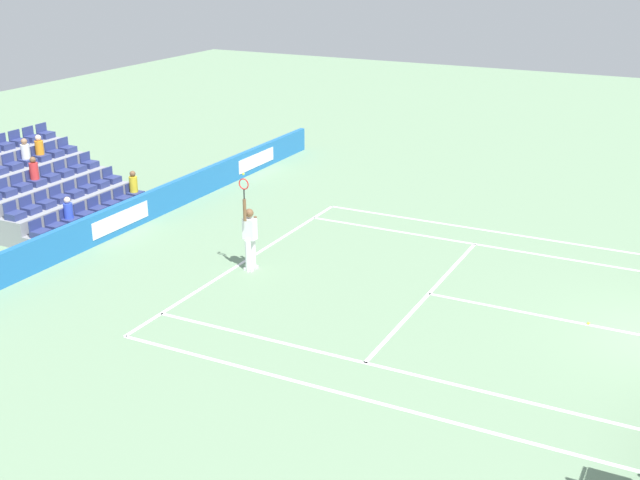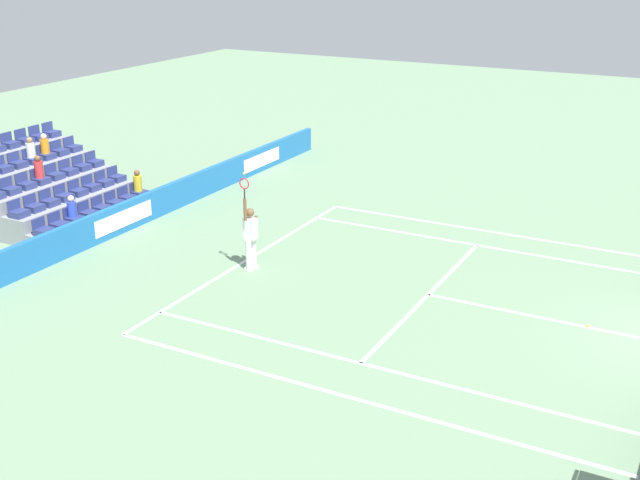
# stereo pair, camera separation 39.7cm
# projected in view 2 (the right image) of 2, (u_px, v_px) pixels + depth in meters

# --- Properties ---
(line_baseline) EXTENTS (10.97, 0.10, 0.01)m
(line_baseline) POSITION_uv_depth(u_px,v_px,m) (250.00, 258.00, 23.35)
(line_baseline) COLOR white
(line_baseline) RESTS_ON ground
(line_service) EXTENTS (8.23, 0.10, 0.01)m
(line_service) POSITION_uv_depth(u_px,v_px,m) (428.00, 295.00, 20.93)
(line_service) COLOR white
(line_service) RESTS_ON ground
(line_centre_service) EXTENTS (0.10, 6.40, 0.01)m
(line_centre_service) POSITION_uv_depth(u_px,v_px,m) (553.00, 320.00, 19.52)
(line_centre_service) COLOR white
(line_centre_service) RESTS_ON ground
(line_singles_sideline_left) EXTENTS (0.10, 11.89, 0.01)m
(line_singles_sideline_left) POSITION_uv_depth(u_px,v_px,m) (380.00, 368.00, 17.32)
(line_singles_sideline_left) COLOR white
(line_singles_sideline_left) RESTS_ON ground
(line_singles_sideline_right) EXTENTS (0.10, 11.89, 0.01)m
(line_singles_sideline_right) POSITION_uv_depth(u_px,v_px,m) (492.00, 248.00, 24.14)
(line_singles_sideline_right) COLOR white
(line_singles_sideline_right) RESTS_ON ground
(line_doubles_sideline_left) EXTENTS (0.10, 11.89, 0.01)m
(line_doubles_sideline_left) POSITION_uv_depth(u_px,v_px,m) (352.00, 398.00, 16.19)
(line_doubles_sideline_left) COLOR white
(line_doubles_sideline_left) RESTS_ON ground
(line_doubles_sideline_right) EXTENTS (0.10, 11.89, 0.01)m
(line_doubles_sideline_right) POSITION_uv_depth(u_px,v_px,m) (504.00, 234.00, 25.27)
(line_doubles_sideline_right) COLOR white
(line_doubles_sideline_right) RESTS_ON ground
(line_centre_mark) EXTENTS (0.10, 0.20, 0.01)m
(line_centre_mark) POSITION_uv_depth(u_px,v_px,m) (253.00, 259.00, 23.30)
(line_centre_mark) COLOR white
(line_centre_mark) RESTS_ON ground
(sponsor_barrier) EXTENTS (24.52, 0.22, 0.95)m
(sponsor_barrier) POSITION_uv_depth(u_px,v_px,m) (121.00, 218.00, 25.27)
(sponsor_barrier) COLOR #1E66AD
(sponsor_barrier) RESTS_ON ground
(tennis_player) EXTENTS (0.53, 0.36, 2.85)m
(tennis_player) POSITION_uv_depth(u_px,v_px,m) (250.00, 236.00, 22.24)
(tennis_player) COLOR white
(tennis_player) RESTS_ON ground
(stadium_stand) EXTENTS (4.96, 4.75, 2.60)m
(stadium_stand) POSITION_uv_depth(u_px,v_px,m) (37.00, 192.00, 26.72)
(stadium_stand) COLOR gray
(stadium_stand) RESTS_ON ground
(loose_tennis_ball) EXTENTS (0.07, 0.07, 0.07)m
(loose_tennis_ball) POSITION_uv_depth(u_px,v_px,m) (588.00, 326.00, 19.17)
(loose_tennis_ball) COLOR #D1E533
(loose_tennis_ball) RESTS_ON ground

